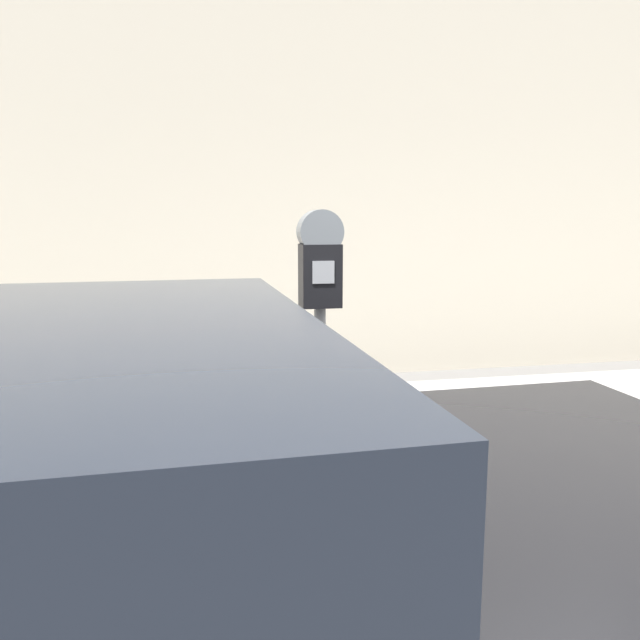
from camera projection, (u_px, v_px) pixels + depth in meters
The scene contains 3 objects.
sidewalk at pixel (349, 451), 4.11m from camera, with size 24.00×2.80×0.11m.
building_facade at pixel (292, 88), 5.89m from camera, with size 24.00×0.30×5.57m.
parking_meter at pixel (320, 291), 2.91m from camera, with size 0.20×0.16×1.50m.
Camera 1 is at (-0.96, -1.60, 1.58)m, focal length 35.00 mm.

